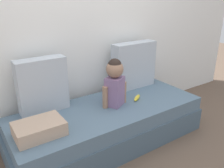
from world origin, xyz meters
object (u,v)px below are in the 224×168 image
object	(u,v)px
couch	(109,125)
folded_blanket	(39,129)
toddler	(115,81)
throw_pillow_right	(134,65)
banana	(137,98)
throw_pillow_left	(42,86)

from	to	relation	value
couch	folded_blanket	bearing A→B (deg)	-172.41
toddler	throw_pillow_right	bearing A→B (deg)	30.87
banana	throw_pillow_right	bearing A→B (deg)	57.73
couch	toddler	distance (m)	0.48
banana	folded_blanket	xyz separation A→B (m)	(-1.12, -0.08, 0.04)
throw_pillow_right	toddler	world-z (taller)	throw_pillow_right
throw_pillow_left	folded_blanket	bearing A→B (deg)	-114.79
throw_pillow_right	folded_blanket	xyz separation A→B (m)	(-1.33, -0.40, -0.22)
banana	throw_pillow_left	bearing A→B (deg)	161.09
banana	folded_blanket	bearing A→B (deg)	-175.78
banana	folded_blanket	world-z (taller)	folded_blanket
couch	throw_pillow_left	size ratio (longest dim) A/B	3.84
toddler	folded_blanket	xyz separation A→B (m)	(-0.84, -0.11, -0.21)
throw_pillow_right	couch	bearing A→B (deg)	-151.99
throw_pillow_right	toddler	xyz separation A→B (m)	(-0.48, -0.29, -0.02)
couch	folded_blanket	distance (m)	0.81
banana	couch	bearing A→B (deg)	177.21
throw_pillow_left	folded_blanket	size ratio (longest dim) A/B	1.35
toddler	throw_pillow_left	bearing A→B (deg)	156.16
couch	folded_blanket	xyz separation A→B (m)	(-0.76, -0.10, 0.27)
couch	banana	size ratio (longest dim) A/B	12.20
throw_pillow_right	banana	bearing A→B (deg)	-122.27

